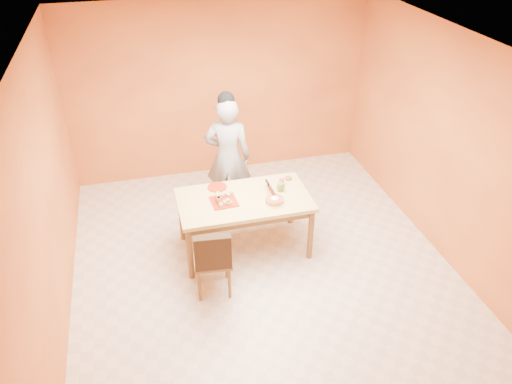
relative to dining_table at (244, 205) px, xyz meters
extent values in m
plane|color=beige|center=(0.13, -0.39, -0.67)|extent=(5.00, 5.00, 0.00)
plane|color=white|center=(0.13, -0.39, 2.03)|extent=(5.00, 5.00, 0.00)
plane|color=orange|center=(0.13, 2.11, 0.68)|extent=(4.50, 0.00, 4.50)
plane|color=orange|center=(-2.12, -0.39, 0.68)|extent=(0.00, 5.00, 5.00)
plane|color=orange|center=(2.38, -0.39, 0.68)|extent=(0.00, 5.00, 5.00)
cube|color=#D0BC6C|center=(0.00, 0.00, 0.07)|extent=(1.60, 0.90, 0.05)
cube|color=brown|center=(0.00, 0.00, -0.01)|extent=(1.48, 0.78, 0.10)
cylinder|color=brown|center=(-0.74, -0.39, -0.31)|extent=(0.07, 0.07, 0.71)
cylinder|color=brown|center=(-0.74, 0.39, -0.31)|extent=(0.07, 0.07, 0.71)
cylinder|color=brown|center=(0.74, -0.39, -0.31)|extent=(0.07, 0.07, 0.71)
cylinder|color=brown|center=(0.74, 0.39, -0.31)|extent=(0.07, 0.07, 0.71)
imported|color=gray|center=(0.00, 0.91, 0.19)|extent=(0.71, 0.56, 1.70)
cube|color=#9C220E|center=(-0.25, -0.02, 0.10)|extent=(0.32, 0.32, 0.02)
cylinder|color=#9C220E|center=(-0.27, 0.32, 0.10)|extent=(0.31, 0.31, 0.01)
cylinder|color=white|center=(0.33, -0.19, 0.10)|extent=(0.33, 0.33, 0.01)
cylinder|color=orange|center=(0.33, -0.19, 0.13)|extent=(0.29, 0.29, 0.05)
cube|color=silver|center=(0.34, -0.01, 0.16)|extent=(0.06, 0.25, 0.01)
ellipsoid|color=olive|center=(0.48, 0.05, 0.16)|extent=(0.12, 0.11, 0.13)
cylinder|color=#CD1E5B|center=(0.53, 0.18, 0.14)|extent=(0.06, 0.06, 0.09)
cylinder|color=#32180D|center=(0.66, 0.29, 0.11)|extent=(0.11, 0.11, 0.03)
camera|label=1|loc=(-1.13, -4.93, 3.39)|focal=35.00mm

